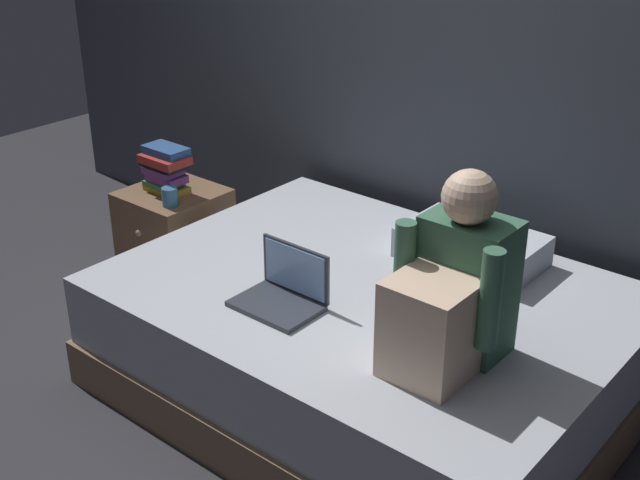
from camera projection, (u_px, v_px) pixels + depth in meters
ground_plane at (282, 406)px, 3.37m from camera, size 8.00×8.00×0.00m
wall_back at (460, 25)px, 3.62m from camera, size 5.60×0.10×2.70m
bed at (367, 341)px, 3.35m from camera, size 2.00×1.50×0.50m
nightstand at (176, 239)px, 4.18m from camera, size 0.44×0.46×0.52m
person_sitting at (453, 292)px, 2.69m from camera, size 0.39×0.44×0.66m
laptop at (284, 291)px, 3.10m from camera, size 0.32×0.23×0.22m
pillow at (472, 247)px, 3.42m from camera, size 0.56×0.36×0.13m
book_stack at (165, 169)px, 4.01m from camera, size 0.25×0.16×0.23m
mug at (170, 197)px, 3.89m from camera, size 0.08×0.08×0.09m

